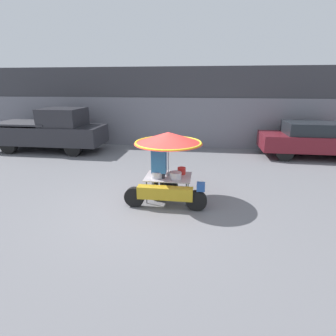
# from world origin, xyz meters

# --- Properties ---
(ground_plane) EXTENTS (36.00, 36.00, 0.00)m
(ground_plane) POSITION_xyz_m (0.00, 0.00, 0.00)
(ground_plane) COLOR slate
(shopfront_building) EXTENTS (28.00, 2.06, 3.82)m
(shopfront_building) POSITION_xyz_m (0.00, 7.88, 1.90)
(shopfront_building) COLOR #38383D
(shopfront_building) RESTS_ON ground
(vendor_motorcycle_cart) EXTENTS (2.12, 1.79, 1.86)m
(vendor_motorcycle_cart) POSITION_xyz_m (0.40, 0.44, 1.43)
(vendor_motorcycle_cart) COLOR black
(vendor_motorcycle_cart) RESTS_ON ground
(vendor_person) EXTENTS (0.38, 0.22, 1.63)m
(vendor_person) POSITION_xyz_m (0.17, 0.37, 0.92)
(vendor_person) COLOR #2D2D33
(vendor_person) RESTS_ON ground
(parked_car) EXTENTS (4.52, 1.75, 1.51)m
(parked_car) POSITION_xyz_m (5.96, 5.61, 0.79)
(parked_car) COLOR black
(parked_car) RESTS_ON ground
(pickup_truck) EXTENTS (5.17, 1.82, 1.99)m
(pickup_truck) POSITION_xyz_m (-5.77, 5.15, 0.96)
(pickup_truck) COLOR black
(pickup_truck) RESTS_ON ground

